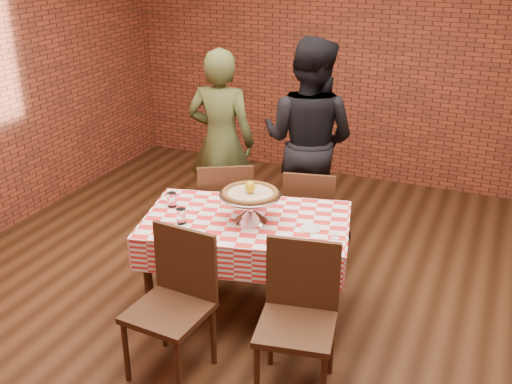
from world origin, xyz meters
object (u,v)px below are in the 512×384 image
Objects in this scene: diner_olive at (221,142)px; water_glass_right at (172,200)px; chair_near_right at (296,326)px; table at (247,267)px; chair_far_right at (310,217)px; pizza at (250,194)px; water_glass_left at (181,216)px; pizza_stand at (250,208)px; chair_far_left at (225,210)px; condiment_caddy at (257,193)px; diner_black at (308,141)px; chair_near_left at (168,310)px.

water_glass_right is at bearing 90.58° from diner_olive.
chair_near_right is at bearing -27.62° from water_glass_right.
chair_far_right is at bearing 76.75° from table.
water_glass_right is at bearing -178.62° from pizza.
water_glass_left is 0.06× the size of diner_olive.
pizza_stand is (0.03, -0.01, 0.48)m from table.
chair_far_right reaches higher than table.
water_glass_right is 0.76m from chair_far_left.
table is 3.61× the size of pizza.
table is 0.83× the size of diner_olive.
pizza_stand is 4.05× the size of water_glass_left.
water_glass_left is 1.49m from diner_olive.
chair_near_right reaches higher than water_glass_right.
water_glass_right is at bearing -167.69° from condiment_caddy.
table is 0.89m from chair_near_right.
water_glass_left is 0.12× the size of chair_far_right.
pizza_stand is at bearing -12.22° from table.
table is 1.47m from diner_black.
chair_near_right reaches higher than chair_far_left.
water_glass_left is 0.12× the size of chair_far_left.
chair_far_left is at bearing 127.18° from table.
table is 0.86m from chair_far_right.
condiment_caddy is at bearing 30.68° from water_glass_right.
water_glass_right is 0.62m from condiment_caddy.
chair_far_right is (0.20, 0.84, 0.07)m from table.
diner_black is at bearing 92.08° from pizza.
diner_olive reaches higher than pizza.
water_glass_left reaches higher than table.
chair_far_right is at bearing 61.88° from water_glass_left.
table is at bearing 2.18° from water_glass_right.
pizza_stand is 4.05× the size of water_glass_right.
diner_black reaches higher than chair_near_right.
diner_olive is at bearing 17.89° from diner_black.
table is 10.14× the size of condiment_caddy.
condiment_caddy is at bearing 53.79° from chair_far_right.
chair_far_right is 1.12m from diner_olive.
water_glass_left is at bearing 82.85° from diner_black.
chair_near_right is at bearing 112.78° from diner_black.
condiment_caddy reaches higher than table.
chair_near_right reaches higher than condiment_caddy.
diner_olive reaches higher than pizza_stand.
pizza_stand is at bearing 29.27° from water_glass_left.
chair_near_left is (-0.20, -0.79, -0.49)m from pizza.
pizza is 0.99m from chair_near_right.
pizza is 2.81× the size of condiment_caddy.
condiment_caddy reaches higher than water_glass_left.
condiment_caddy is (-0.08, 0.30, -0.13)m from pizza.
chair_near_left is 1.00× the size of chair_near_right.
water_glass_left is at bearing 96.84° from diner_olive.
diner_olive reaches higher than chair_far_right.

